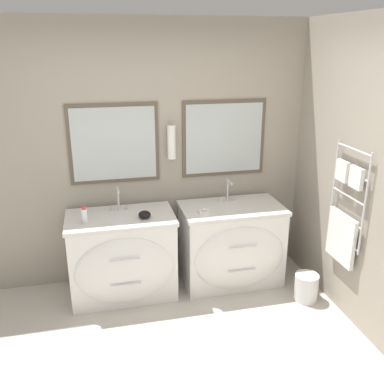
% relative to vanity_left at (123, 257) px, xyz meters
% --- Properties ---
extents(wall_back, '(4.81, 0.16, 2.60)m').
position_rel_vanity_left_xyz_m(wall_back, '(0.34, 0.40, 0.89)').
color(wall_back, '#9E9384').
rests_on(wall_back, ground_plane).
extents(wall_right, '(0.13, 3.57, 2.60)m').
position_rel_vanity_left_xyz_m(wall_right, '(1.97, -0.57, 0.88)').
color(wall_right, '#9E9384').
rests_on(wall_right, ground_plane).
extents(vanity_left, '(1.02, 0.66, 0.82)m').
position_rel_vanity_left_xyz_m(vanity_left, '(0.00, 0.00, 0.00)').
color(vanity_left, white).
rests_on(vanity_left, ground_plane).
extents(vanity_right, '(1.02, 0.66, 0.82)m').
position_rel_vanity_left_xyz_m(vanity_right, '(1.10, 0.00, 0.00)').
color(vanity_right, white).
rests_on(vanity_right, ground_plane).
extents(faucet_left, '(0.17, 0.14, 0.24)m').
position_rel_vanity_left_xyz_m(faucet_left, '(0.00, 0.18, 0.52)').
color(faucet_left, silver).
rests_on(faucet_left, vanity_left).
extents(faucet_right, '(0.17, 0.14, 0.24)m').
position_rel_vanity_left_xyz_m(faucet_right, '(1.10, 0.18, 0.52)').
color(faucet_right, silver).
rests_on(faucet_right, vanity_right).
extents(toiletry_bottle, '(0.06, 0.06, 0.16)m').
position_rel_vanity_left_xyz_m(toiletry_bottle, '(-0.32, -0.06, 0.48)').
color(toiletry_bottle, silver).
rests_on(toiletry_bottle, vanity_left).
extents(amenity_bowl, '(0.12, 0.12, 0.07)m').
position_rel_vanity_left_xyz_m(amenity_bowl, '(0.22, -0.06, 0.44)').
color(amenity_bowl, black).
rests_on(amenity_bowl, vanity_left).
extents(soap_dish, '(0.10, 0.07, 0.04)m').
position_rel_vanity_left_xyz_m(soap_dish, '(0.79, -0.06, 0.42)').
color(soap_dish, white).
rests_on(soap_dish, vanity_right).
extents(waste_bin, '(0.23, 0.23, 0.27)m').
position_rel_vanity_left_xyz_m(waste_bin, '(1.70, -0.49, -0.28)').
color(waste_bin, silver).
rests_on(waste_bin, ground_plane).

